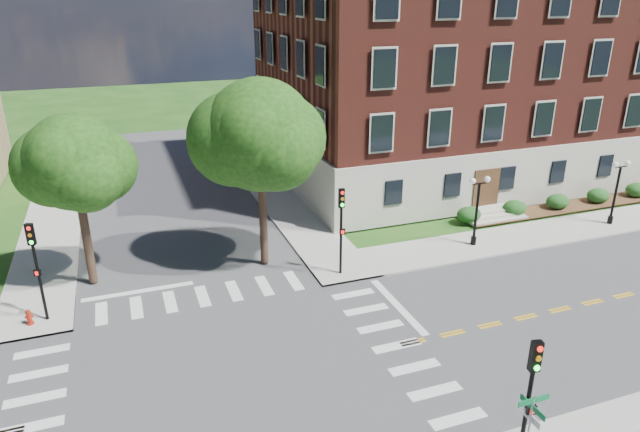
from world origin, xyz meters
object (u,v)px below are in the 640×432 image
object	(u,v)px
traffic_signal_nw	(35,260)
twin_lamp_east	(616,189)
street_sign_pole	(530,422)
fire_hydrant	(29,318)
traffic_signal_ne	(341,220)
traffic_signal_se	(530,391)
twin_lamp_west	(477,207)

from	to	relation	value
traffic_signal_nw	twin_lamp_east	size ratio (longest dim) A/B	1.13
street_sign_pole	fire_hydrant	distance (m)	21.55
traffic_signal_ne	traffic_signal_se	bearing A→B (deg)	-89.09
traffic_signal_se	traffic_signal_nw	world-z (taller)	same
traffic_signal_ne	twin_lamp_west	distance (m)	8.94
traffic_signal_nw	street_sign_pole	world-z (taller)	traffic_signal_nw
traffic_signal_se	fire_hydrant	size ratio (longest dim) A/B	6.40
twin_lamp_west	fire_hydrant	distance (m)	24.22
twin_lamp_west	twin_lamp_east	distance (m)	10.32
traffic_signal_ne	street_sign_pole	distance (m)	14.86
traffic_signal_se	traffic_signal_ne	distance (m)	14.51
twin_lamp_east	traffic_signal_nw	bearing A→B (deg)	-179.77
traffic_signal_ne	twin_lamp_west	xyz separation A→B (m)	(8.89, 0.73, -0.66)
traffic_signal_nw	fire_hydrant	bearing A→B (deg)	-165.13
twin_lamp_west	traffic_signal_ne	bearing A→B (deg)	-175.30
traffic_signal_ne	fire_hydrant	size ratio (longest dim) A/B	6.40
traffic_signal_se	fire_hydrant	distance (m)	21.50
traffic_signal_nw	fire_hydrant	world-z (taller)	traffic_signal_nw
traffic_signal_ne	street_sign_pole	xyz separation A→B (m)	(0.12, -14.83, -0.88)
traffic_signal_se	traffic_signal_ne	size ratio (longest dim) A/B	1.00
traffic_signal_nw	traffic_signal_se	bearing A→B (deg)	-45.19
traffic_signal_se	street_sign_pole	size ratio (longest dim) A/B	1.55
street_sign_pole	fire_hydrant	bearing A→B (deg)	135.65
traffic_signal_nw	fire_hydrant	size ratio (longest dim) A/B	6.40
twin_lamp_east	fire_hydrant	size ratio (longest dim) A/B	5.64
twin_lamp_east	fire_hydrant	xyz separation A→B (m)	(-34.45, -0.32, -2.06)
traffic_signal_se	fire_hydrant	xyz separation A→B (m)	(-15.47, 14.68, -2.72)
traffic_signal_se	traffic_signal_nw	distance (m)	20.96
traffic_signal_ne	traffic_signal_nw	distance (m)	14.54
traffic_signal_ne	street_sign_pole	bearing A→B (deg)	-89.55
twin_lamp_east	fire_hydrant	bearing A→B (deg)	-179.47
street_sign_pole	fire_hydrant	xyz separation A→B (m)	(-15.35, 15.01, -1.84)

